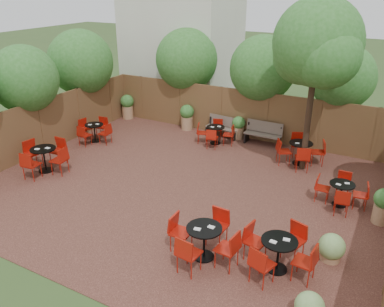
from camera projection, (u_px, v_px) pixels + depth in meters
The scene contains 12 objects.
ground at pixel (182, 188), 12.44m from camera, with size 80.00×80.00×0.00m, color #354F23.
courtyard_paving at pixel (182, 187), 12.44m from camera, with size 12.00×10.00×0.02m, color #3D2119.
fence_back at pixel (243, 114), 16.06m from camera, with size 12.00×0.08×2.00m, color brown.
fence_left at pixel (41, 127), 14.65m from camera, with size 0.08×10.00×2.00m, color brown.
neighbour_building at pixel (183, 25), 19.23m from camera, with size 5.00×4.00×8.00m, color beige.
overhang_foliage at pixel (179, 76), 14.41m from camera, with size 15.90×10.81×2.73m.
courtyard_tree at pixel (317, 48), 12.04m from camera, with size 2.85×2.76×5.61m.
park_bench_left at pixel (223, 127), 16.28m from camera, with size 1.40×0.56×0.85m.
park_bench_right at pixel (263, 133), 15.51m from camera, with size 1.47×0.48×0.91m.
bistro_tables at pixel (197, 174), 12.27m from camera, with size 10.98×8.10×0.95m.
planters at pixel (203, 127), 15.82m from camera, with size 11.84×4.44×1.12m.
low_shrubs at pixel (300, 285), 8.03m from camera, with size 1.81×3.82×0.67m.
Camera 1 is at (5.49, -9.48, 5.99)m, focal length 37.00 mm.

